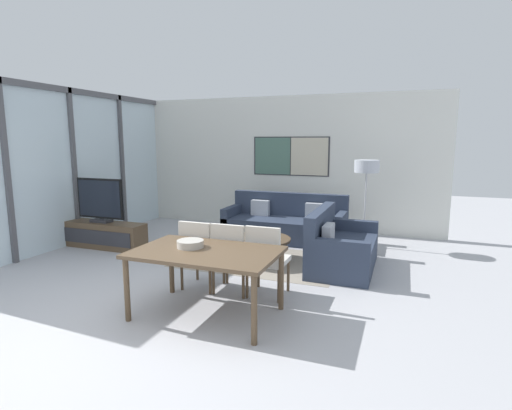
{
  "coord_description": "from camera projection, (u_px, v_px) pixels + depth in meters",
  "views": [
    {
      "loc": [
        2.66,
        -2.98,
        1.89
      ],
      "look_at": [
        0.64,
        2.4,
        0.95
      ],
      "focal_mm": 28.0,
      "sensor_mm": 36.0,
      "label": 1
    }
  ],
  "objects": [
    {
      "name": "dining_chair_left",
      "position": [
        200.0,
        250.0,
        5.05
      ],
      "size": [
        0.46,
        0.46,
        0.9
      ],
      "color": "beige",
      "rests_on": "ground_plane"
    },
    {
      "name": "floor_lamp",
      "position": [
        367.0,
        171.0,
        6.98
      ],
      "size": [
        0.43,
        0.43,
        1.54
      ],
      "color": "#2D2D33",
      "rests_on": "ground_plane"
    },
    {
      "name": "tv_console",
      "position": [
        102.0,
        235.0,
        7.08
      ],
      "size": [
        1.65,
        0.41,
        0.45
      ],
      "color": "brown",
      "rests_on": "ground_plane"
    },
    {
      "name": "sofa_main",
      "position": [
        286.0,
        225.0,
        7.62
      ],
      "size": [
        2.27,
        0.87,
        0.87
      ],
      "color": "#2D384C",
      "rests_on": "ground_plane"
    },
    {
      "name": "area_rug",
      "position": [
        259.0,
        260.0,
        6.32
      ],
      "size": [
        2.49,
        1.6,
        0.01
      ],
      "color": "gray",
      "rests_on": "ground_plane"
    },
    {
      "name": "dining_table",
      "position": [
        206.0,
        257.0,
        4.26
      ],
      "size": [
        1.55,
        0.97,
        0.72
      ],
      "color": "brown",
      "rests_on": "ground_plane"
    },
    {
      "name": "ground_plane",
      "position": [
        112.0,
        331.0,
        3.98
      ],
      "size": [
        24.0,
        24.0,
        0.0
      ],
      "primitive_type": "plane",
      "color": "#B2B2B7"
    },
    {
      "name": "fruit_bowl",
      "position": [
        190.0,
        243.0,
        4.37
      ],
      "size": [
        0.29,
        0.29,
        0.08
      ],
      "color": "#B7B2A8",
      "rests_on": "dining_table"
    },
    {
      "name": "sofa_side",
      "position": [
        338.0,
        249.0,
        5.93
      ],
      "size": [
        0.87,
        1.55,
        0.87
      ],
      "rotation": [
        0.0,
        0.0,
        1.57
      ],
      "color": "#2D384C",
      "rests_on": "ground_plane"
    },
    {
      "name": "television",
      "position": [
        100.0,
        201.0,
        6.98
      ],
      "size": [
        0.95,
        0.2,
        0.78
      ],
      "color": "#2D2D33",
      "rests_on": "tv_console"
    },
    {
      "name": "dining_chair_centre",
      "position": [
        232.0,
        253.0,
        4.91
      ],
      "size": [
        0.46,
        0.46,
        0.9
      ],
      "color": "beige",
      "rests_on": "ground_plane"
    },
    {
      "name": "coffee_table",
      "position": [
        260.0,
        244.0,
        6.28
      ],
      "size": [
        0.98,
        0.98,
        0.37
      ],
      "color": "brown",
      "rests_on": "ground_plane"
    },
    {
      "name": "dining_chair_right",
      "position": [
        266.0,
        256.0,
        4.78
      ],
      "size": [
        0.46,
        0.46,
        0.9
      ],
      "color": "beige",
      "rests_on": "ground_plane"
    },
    {
      "name": "window_wall_left",
      "position": [
        72.0,
        160.0,
        7.19
      ],
      "size": [
        0.07,
        5.24,
        2.8
      ],
      "color": "silver",
      "rests_on": "ground_plane"
    },
    {
      "name": "wall_back",
      "position": [
        275.0,
        163.0,
        8.59
      ],
      "size": [
        6.98,
        0.09,
        2.8
      ],
      "color": "silver",
      "rests_on": "ground_plane"
    }
  ]
}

